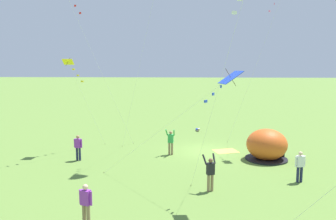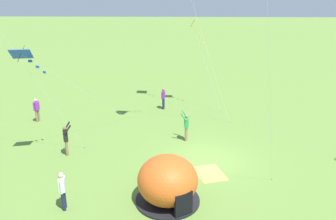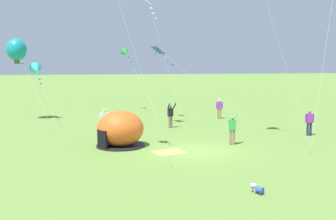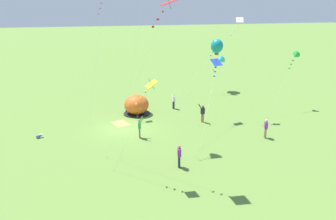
# 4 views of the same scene
# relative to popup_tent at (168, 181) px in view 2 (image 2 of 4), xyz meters

# --- Properties ---
(ground_plane) EXTENTS (300.00, 300.00, 0.00)m
(ground_plane) POSITION_rel_popup_tent_xyz_m (3.99, -1.95, -1.00)
(ground_plane) COLOR olive
(popup_tent) EXTENTS (2.81, 2.81, 2.10)m
(popup_tent) POSITION_rel_popup_tent_xyz_m (0.00, 0.00, 0.00)
(popup_tent) COLOR #D8591E
(popup_tent) RESTS_ON ground
(picnic_blanket) EXTENTS (2.03, 1.78, 0.01)m
(picnic_blanket) POSITION_rel_popup_tent_xyz_m (2.49, -2.01, -0.99)
(picnic_blanket) COLOR gold
(picnic_blanket) RESTS_ON ground
(person_arms_raised) EXTENTS (0.72, 0.62, 1.89)m
(person_arms_raised) POSITION_rel_popup_tent_xyz_m (4.18, 5.90, 0.00)
(person_arms_raised) COLOR #8C7251
(person_arms_raised) RESTS_ON ground
(person_with_toddler) EXTENTS (0.58, 0.30, 1.72)m
(person_with_toddler) POSITION_rel_popup_tent_xyz_m (12.64, 0.99, -0.03)
(person_with_toddler) COLOR #1E2347
(person_with_toddler) RESTS_ON ground
(person_far_back) EXTENTS (0.57, 0.35, 1.72)m
(person_far_back) POSITION_rel_popup_tent_xyz_m (9.33, 9.83, -0.03)
(person_far_back) COLOR #8C7251
(person_far_back) RESTS_ON ground
(person_near_tent) EXTENTS (0.67, 0.52, 1.89)m
(person_near_tent) POSITION_rel_popup_tent_xyz_m (6.54, -0.80, 0.00)
(person_near_tent) COLOR #8C7251
(person_near_tent) RESTS_ON ground
(person_strolling) EXTENTS (0.58, 0.31, 1.72)m
(person_strolling) POSITION_rel_popup_tent_xyz_m (-0.77, 4.30, -0.03)
(person_strolling) COLOR #1E2347
(person_strolling) RESTS_ON ground
(kite_yellow) EXTENTS (2.31, 2.75, 6.89)m
(kite_yellow) POSITION_rel_popup_tent_xyz_m (13.76, -1.40, 5.24)
(kite_yellow) COLOR silver
(kite_yellow) RESTS_ON ground
(kite_blue) EXTENTS (7.35, 4.58, 6.21)m
(kite_blue) POSITION_rel_popup_tent_xyz_m (3.68, 7.30, 4.63)
(kite_blue) COLOR silver
(kite_blue) RESTS_ON ground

